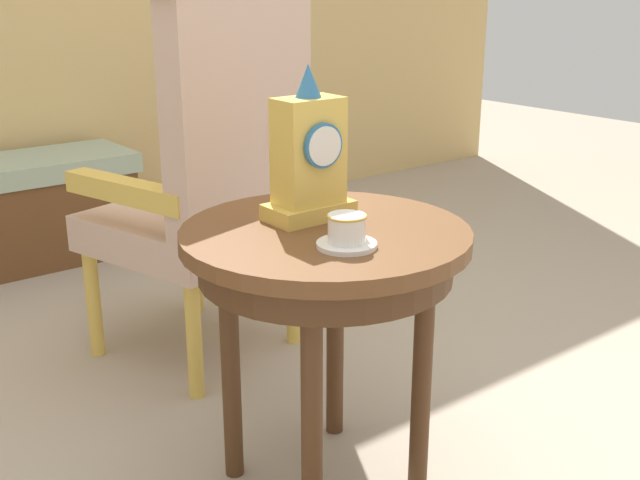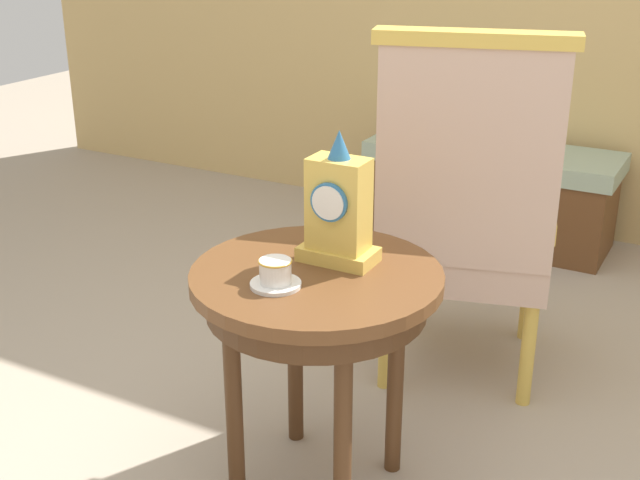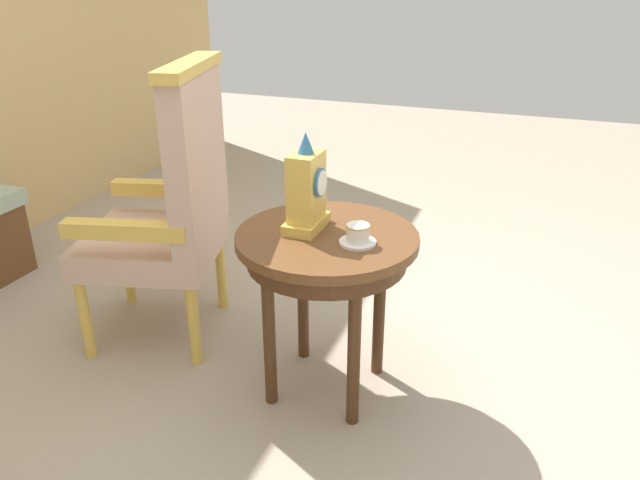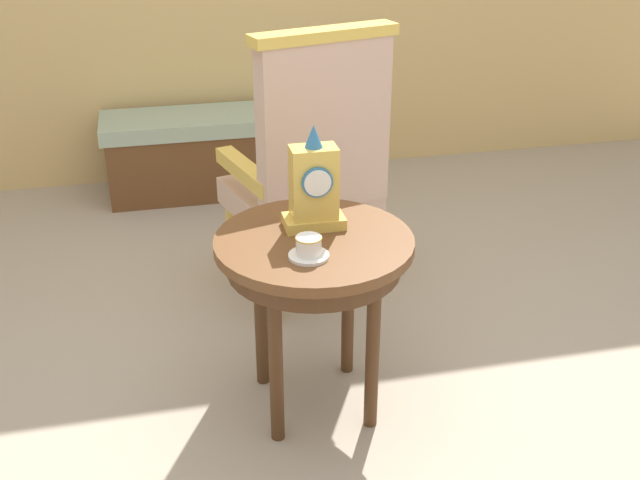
{
  "view_description": "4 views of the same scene",
  "coord_description": "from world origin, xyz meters",
  "px_view_note": "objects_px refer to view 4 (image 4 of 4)",
  "views": [
    {
      "loc": [
        -1.02,
        -1.25,
        1.13
      ],
      "look_at": [
        0.05,
        0.14,
        0.54
      ],
      "focal_mm": 44.08,
      "sensor_mm": 36.0,
      "label": 1
    },
    {
      "loc": [
        0.85,
        -1.63,
        1.46
      ],
      "look_at": [
        -0.11,
        0.15,
        0.64
      ],
      "focal_mm": 47.04,
      "sensor_mm": 36.0,
      "label": 2
    },
    {
      "loc": [
        -1.81,
        -0.65,
        1.45
      ],
      "look_at": [
        0.03,
        0.05,
        0.57
      ],
      "focal_mm": 34.27,
      "sensor_mm": 36.0,
      "label": 3
    },
    {
      "loc": [
        -0.5,
        -2.12,
        1.7
      ],
      "look_at": [
        -0.01,
        0.06,
        0.59
      ],
      "focal_mm": 44.04,
      "sensor_mm": 36.0,
      "label": 4
    }
  ],
  "objects_px": {
    "teacup_left": "(309,248)",
    "window_bench": "(210,153)",
    "side_table": "(314,261)",
    "mantel_clock": "(314,187)",
    "armchair": "(310,165)"
  },
  "relations": [
    {
      "from": "mantel_clock",
      "to": "window_bench",
      "type": "distance_m",
      "value": 1.95
    },
    {
      "from": "teacup_left",
      "to": "mantel_clock",
      "type": "xyz_separation_m",
      "value": [
        0.06,
        0.2,
        0.1
      ]
    },
    {
      "from": "teacup_left",
      "to": "mantel_clock",
      "type": "bearing_deg",
      "value": 73.5
    },
    {
      "from": "teacup_left",
      "to": "window_bench",
      "type": "bearing_deg",
      "value": 93.23
    },
    {
      "from": "side_table",
      "to": "armchair",
      "type": "distance_m",
      "value": 0.72
    },
    {
      "from": "window_bench",
      "to": "teacup_left",
      "type": "bearing_deg",
      "value": -86.77
    },
    {
      "from": "teacup_left",
      "to": "mantel_clock",
      "type": "distance_m",
      "value": 0.23
    },
    {
      "from": "side_table",
      "to": "mantel_clock",
      "type": "height_order",
      "value": "mantel_clock"
    },
    {
      "from": "armchair",
      "to": "mantel_clock",
      "type": "bearing_deg",
      "value": -100.91
    },
    {
      "from": "side_table",
      "to": "armchair",
      "type": "height_order",
      "value": "armchair"
    },
    {
      "from": "window_bench",
      "to": "side_table",
      "type": "bearing_deg",
      "value": -85.34
    },
    {
      "from": "side_table",
      "to": "window_bench",
      "type": "distance_m",
      "value": 1.98
    },
    {
      "from": "armchair",
      "to": "window_bench",
      "type": "xyz_separation_m",
      "value": [
        -0.3,
        1.24,
        -0.37
      ]
    },
    {
      "from": "mantel_clock",
      "to": "teacup_left",
      "type": "bearing_deg",
      "value": -106.5
    },
    {
      "from": "side_table",
      "to": "teacup_left",
      "type": "distance_m",
      "value": 0.17
    }
  ]
}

